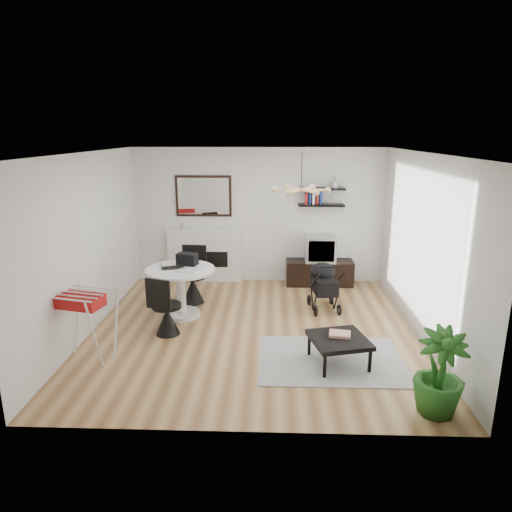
{
  "coord_description": "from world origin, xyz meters",
  "views": [
    {
      "loc": [
        0.27,
        -6.55,
        2.98
      ],
      "look_at": [
        0.02,
        0.4,
        1.09
      ],
      "focal_mm": 32.0,
      "sensor_mm": 36.0,
      "label": 1
    }
  ],
  "objects_px": {
    "crt_tv": "(320,248)",
    "stroller": "(324,288)",
    "potted_plant": "(440,373)",
    "dining_table": "(181,285)",
    "fireplace": "(205,249)",
    "drying_rack": "(86,325)",
    "tv_console": "(319,273)",
    "coffee_table": "(339,341)"
  },
  "relations": [
    {
      "from": "tv_console",
      "to": "coffee_table",
      "type": "bearing_deg",
      "value": -91.16
    },
    {
      "from": "stroller",
      "to": "coffee_table",
      "type": "height_order",
      "value": "stroller"
    },
    {
      "from": "crt_tv",
      "to": "dining_table",
      "type": "relative_size",
      "value": 0.52
    },
    {
      "from": "tv_console",
      "to": "stroller",
      "type": "distance_m",
      "value": 1.32
    },
    {
      "from": "fireplace",
      "to": "dining_table",
      "type": "distance_m",
      "value": 1.9
    },
    {
      "from": "fireplace",
      "to": "stroller",
      "type": "relative_size",
      "value": 2.4
    },
    {
      "from": "fireplace",
      "to": "crt_tv",
      "type": "height_order",
      "value": "fireplace"
    },
    {
      "from": "tv_console",
      "to": "potted_plant",
      "type": "height_order",
      "value": "potted_plant"
    },
    {
      "from": "dining_table",
      "to": "coffee_table",
      "type": "distance_m",
      "value": 2.86
    },
    {
      "from": "dining_table",
      "to": "drying_rack",
      "type": "bearing_deg",
      "value": -120.81
    },
    {
      "from": "fireplace",
      "to": "coffee_table",
      "type": "distance_m",
      "value": 4.14
    },
    {
      "from": "fireplace",
      "to": "drying_rack",
      "type": "xyz_separation_m",
      "value": [
        -1.08,
        -3.49,
        -0.17
      ]
    },
    {
      "from": "tv_console",
      "to": "dining_table",
      "type": "bearing_deg",
      "value": -144.95
    },
    {
      "from": "dining_table",
      "to": "coffee_table",
      "type": "bearing_deg",
      "value": -33.14
    },
    {
      "from": "tv_console",
      "to": "coffee_table",
      "type": "height_order",
      "value": "tv_console"
    },
    {
      "from": "crt_tv",
      "to": "dining_table",
      "type": "xyz_separation_m",
      "value": [
        -2.45,
        -1.72,
        -0.21
      ]
    },
    {
      "from": "stroller",
      "to": "coffee_table",
      "type": "relative_size",
      "value": 1.05
    },
    {
      "from": "tv_console",
      "to": "crt_tv",
      "type": "bearing_deg",
      "value": -127.63
    },
    {
      "from": "tv_console",
      "to": "drying_rack",
      "type": "distance_m",
      "value": 4.77
    },
    {
      "from": "coffee_table",
      "to": "potted_plant",
      "type": "height_order",
      "value": "potted_plant"
    },
    {
      "from": "dining_table",
      "to": "stroller",
      "type": "bearing_deg",
      "value": 9.82
    },
    {
      "from": "coffee_table",
      "to": "potted_plant",
      "type": "relative_size",
      "value": 0.88
    },
    {
      "from": "coffee_table",
      "to": "tv_console",
      "type": "bearing_deg",
      "value": 88.84
    },
    {
      "from": "drying_rack",
      "to": "coffee_table",
      "type": "distance_m",
      "value": 3.35
    },
    {
      "from": "potted_plant",
      "to": "tv_console",
      "type": "bearing_deg",
      "value": 101.14
    },
    {
      "from": "stroller",
      "to": "potted_plant",
      "type": "height_order",
      "value": "potted_plant"
    },
    {
      "from": "stroller",
      "to": "potted_plant",
      "type": "distance_m",
      "value": 3.17
    },
    {
      "from": "fireplace",
      "to": "potted_plant",
      "type": "height_order",
      "value": "fireplace"
    },
    {
      "from": "tv_console",
      "to": "dining_table",
      "type": "distance_m",
      "value": 3.02
    },
    {
      "from": "fireplace",
      "to": "dining_table",
      "type": "xyz_separation_m",
      "value": [
        -0.13,
        -1.89,
        -0.14
      ]
    },
    {
      "from": "crt_tv",
      "to": "drying_rack",
      "type": "relative_size",
      "value": 0.6
    },
    {
      "from": "tv_console",
      "to": "stroller",
      "type": "relative_size",
      "value": 1.48
    },
    {
      "from": "stroller",
      "to": "dining_table",
      "type": "bearing_deg",
      "value": -178.16
    },
    {
      "from": "stroller",
      "to": "coffee_table",
      "type": "bearing_deg",
      "value": -98.2
    },
    {
      "from": "dining_table",
      "to": "drying_rack",
      "type": "xyz_separation_m",
      "value": [
        -0.95,
        -1.6,
        -0.03
      ]
    },
    {
      "from": "coffee_table",
      "to": "drying_rack",
      "type": "bearing_deg",
      "value": -179.33
    },
    {
      "from": "potted_plant",
      "to": "drying_rack",
      "type": "bearing_deg",
      "value": 166.54
    },
    {
      "from": "crt_tv",
      "to": "stroller",
      "type": "relative_size",
      "value": 0.66
    },
    {
      "from": "tv_console",
      "to": "stroller",
      "type": "height_order",
      "value": "stroller"
    },
    {
      "from": "stroller",
      "to": "crt_tv",
      "type": "bearing_deg",
      "value": 79.54
    },
    {
      "from": "stroller",
      "to": "potted_plant",
      "type": "xyz_separation_m",
      "value": [
        0.92,
        -3.04,
        0.1
      ]
    },
    {
      "from": "fireplace",
      "to": "tv_console",
      "type": "distance_m",
      "value": 2.38
    }
  ]
}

